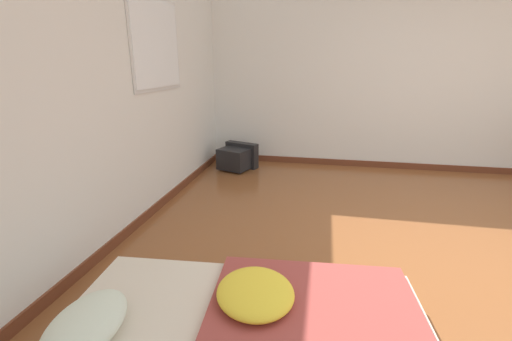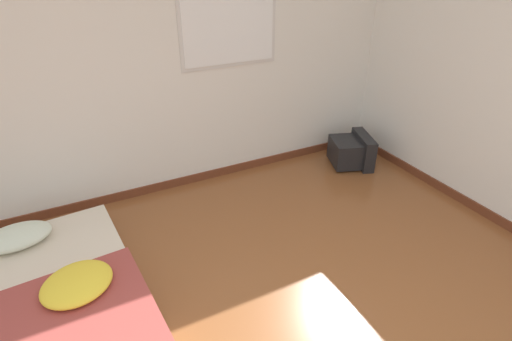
{
  "view_description": "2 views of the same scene",
  "coord_description": "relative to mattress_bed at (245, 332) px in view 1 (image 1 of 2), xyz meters",
  "views": [
    {
      "loc": [
        -2.44,
        1.32,
        1.48
      ],
      "look_at": [
        0.6,
        1.93,
        0.5
      ],
      "focal_mm": 24.0,
      "sensor_mm": 36.0,
      "label": 1
    },
    {
      "loc": [
        -0.69,
        -0.67,
        2.25
      ],
      "look_at": [
        0.71,
        2.08,
        0.51
      ],
      "focal_mm": 28.0,
      "sensor_mm": 36.0,
      "label": 2
    }
  ],
  "objects": [
    {
      "name": "crt_tv",
      "position": [
        3.2,
        0.86,
        0.05
      ],
      "size": [
        0.55,
        0.57,
        0.36
      ],
      "color": "black",
      "rests_on": "ground_plane"
    },
    {
      "name": "ground_plane",
      "position": [
        1.01,
        -1.66,
        -0.12
      ],
      "size": [
        20.0,
        20.0,
        0.0
      ],
      "primitive_type": "plane",
      "color": "brown"
    },
    {
      "name": "wall_right",
      "position": [
        3.72,
        -1.66,
        1.16
      ],
      "size": [
        0.08,
        8.37,
        2.6
      ],
      "color": "white",
      "rests_on": "ground_plane"
    },
    {
      "name": "mattress_bed",
      "position": [
        0.0,
        0.0,
        0.0
      ],
      "size": [
        1.21,
        2.02,
        0.33
      ],
      "color": "beige",
      "rests_on": "ground_plane"
    },
    {
      "name": "wall_back",
      "position": [
        1.02,
        1.35,
        1.17
      ],
      "size": [
        7.75,
        0.08,
        2.6
      ],
      "color": "white",
      "rests_on": "ground_plane"
    }
  ]
}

